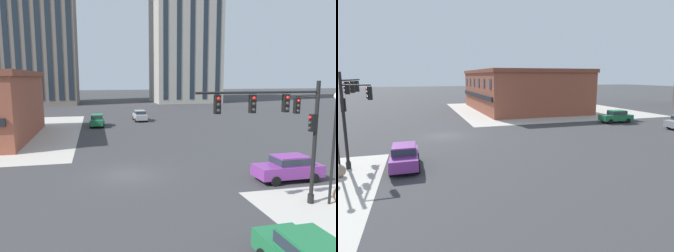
{
  "view_description": "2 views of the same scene",
  "coord_description": "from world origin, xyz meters",
  "views": [
    {
      "loc": [
        -2.05,
        -21.52,
        6.68
      ],
      "look_at": [
        4.08,
        5.16,
        2.54
      ],
      "focal_mm": 34.05,
      "sensor_mm": 36.0,
      "label": 1
    },
    {
      "loc": [
        30.03,
        -2.66,
        6.23
      ],
      "look_at": [
        7.03,
        4.68,
        1.99
      ],
      "focal_mm": 30.15,
      "sensor_mm": 36.0,
      "label": 2
    }
  ],
  "objects": [
    {
      "name": "ground_plane",
      "position": [
        0.0,
        0.0,
        0.0
      ],
      "size": [
        320.0,
        320.0,
        0.0
      ],
      "primitive_type": "plane",
      "color": "#38383A"
    },
    {
      "name": "sidewalk_far_corner",
      "position": [
        -20.0,
        20.0,
        0.0
      ],
      "size": [
        32.0,
        32.0,
        0.02
      ],
      "primitive_type": "cube",
      "color": "#B7B2A8",
      "rests_on": "ground"
    },
    {
      "name": "car_main_southbound_near",
      "position": [
        10.16,
        -3.61,
        0.92
      ],
      "size": [
        4.41,
        1.91,
        1.68
      ],
      "color": "#7A3389",
      "rests_on": "ground"
    },
    {
      "name": "car_main_northbound_far",
      "position": [
        -1.85,
        23.38,
        0.92
      ],
      "size": [
        2.05,
        4.48,
        1.68
      ],
      "color": "#1E6B3D",
      "rests_on": "ground"
    },
    {
      "name": "storefront_block_near_corner",
      "position": [
        -21.12,
        16.58,
        3.73
      ],
      "size": [
        24.73,
        17.59,
        7.45
      ],
      "color": "brown",
      "rests_on": "ground"
    },
    {
      "name": "bollard_sphere_curb_a",
      "position": [
        10.78,
        -7.52,
        0.41
      ],
      "size": [
        0.83,
        0.83,
        0.83
      ],
      "primitive_type": "sphere",
      "color": "gray",
      "rests_on": "ground"
    },
    {
      "name": "traffic_signal_main",
      "position": [
        7.61,
        -7.13,
        4.4
      ],
      "size": [
        6.73,
        2.09,
        6.55
      ],
      "color": "black",
      "rests_on": "ground"
    }
  ]
}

